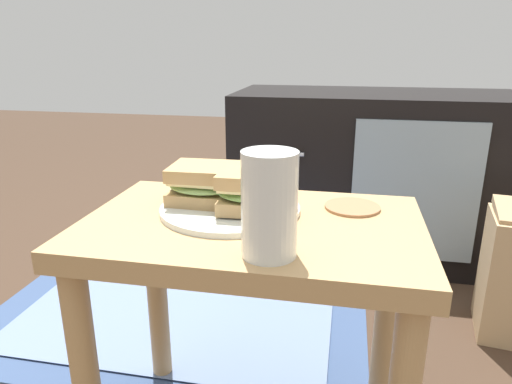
{
  "coord_description": "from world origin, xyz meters",
  "views": [
    {
      "loc": [
        0.15,
        -0.7,
        0.74
      ],
      "look_at": [
        0.01,
        0.0,
        0.51
      ],
      "focal_mm": 32.39,
      "sensor_mm": 36.0,
      "label": 1
    }
  ],
  "objects_px": {
    "sandwich_front": "(205,184)",
    "beer_glass": "(269,207)",
    "plate": "(230,209)",
    "tv_cabinet": "(372,175)",
    "coaster": "(352,207)",
    "sandwich_back": "(257,191)"
  },
  "relations": [
    {
      "from": "sandwich_front",
      "to": "beer_glass",
      "type": "height_order",
      "value": "beer_glass"
    },
    {
      "from": "plate",
      "to": "sandwich_front",
      "type": "distance_m",
      "value": 0.06
    },
    {
      "from": "beer_glass",
      "to": "tv_cabinet",
      "type": "bearing_deg",
      "value": 79.8
    },
    {
      "from": "sandwich_front",
      "to": "tv_cabinet",
      "type": "bearing_deg",
      "value": 69.37
    },
    {
      "from": "tv_cabinet",
      "to": "coaster",
      "type": "xyz_separation_m",
      "value": [
        -0.08,
        -0.86,
        0.17
      ]
    },
    {
      "from": "plate",
      "to": "sandwich_front",
      "type": "height_order",
      "value": "sandwich_front"
    },
    {
      "from": "plate",
      "to": "coaster",
      "type": "distance_m",
      "value": 0.22
    },
    {
      "from": "plate",
      "to": "sandwich_front",
      "type": "xyz_separation_m",
      "value": [
        -0.05,
        0.02,
        0.04
      ]
    },
    {
      "from": "coaster",
      "to": "beer_glass",
      "type": "bearing_deg",
      "value": -117.98
    },
    {
      "from": "beer_glass",
      "to": "coaster",
      "type": "relative_size",
      "value": 1.5
    },
    {
      "from": "beer_glass",
      "to": "coaster",
      "type": "bearing_deg",
      "value": 62.02
    },
    {
      "from": "sandwich_back",
      "to": "coaster",
      "type": "distance_m",
      "value": 0.18
    },
    {
      "from": "coaster",
      "to": "sandwich_back",
      "type": "bearing_deg",
      "value": -155.1
    },
    {
      "from": "tv_cabinet",
      "to": "sandwich_back",
      "type": "bearing_deg",
      "value": -104.34
    },
    {
      "from": "sandwich_front",
      "to": "sandwich_back",
      "type": "xyz_separation_m",
      "value": [
        0.1,
        -0.03,
        0.0
      ]
    },
    {
      "from": "tv_cabinet",
      "to": "plate",
      "type": "distance_m",
      "value": 0.97
    },
    {
      "from": "beer_glass",
      "to": "coaster",
      "type": "xyz_separation_m",
      "value": [
        0.11,
        0.21,
        -0.07
      ]
    },
    {
      "from": "sandwich_back",
      "to": "beer_glass",
      "type": "height_order",
      "value": "beer_glass"
    },
    {
      "from": "sandwich_front",
      "to": "coaster",
      "type": "relative_size",
      "value": 1.33
    },
    {
      "from": "plate",
      "to": "sandwich_front",
      "type": "relative_size",
      "value": 1.87
    },
    {
      "from": "tv_cabinet",
      "to": "plate",
      "type": "height_order",
      "value": "tv_cabinet"
    },
    {
      "from": "sandwich_front",
      "to": "plate",
      "type": "bearing_deg",
      "value": -18.25
    }
  ]
}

